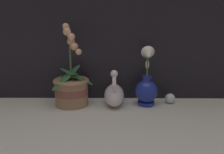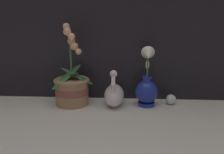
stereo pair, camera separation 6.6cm
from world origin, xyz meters
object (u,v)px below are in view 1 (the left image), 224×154
at_px(swan_figurine, 114,94).
at_px(glass_sphere, 170,98).
at_px(orchid_potted_plant, 71,87).
at_px(blue_vase, 147,87).

relative_size(swan_figurine, glass_sphere, 4.02).
distance_m(orchid_potted_plant, blue_vase, 0.36).
height_order(swan_figurine, glass_sphere, swan_figurine).
distance_m(swan_figurine, blue_vase, 0.16).
relative_size(orchid_potted_plant, swan_figurine, 1.95).
bearing_deg(blue_vase, glass_sphere, 12.50).
bearing_deg(orchid_potted_plant, swan_figurine, 0.64).
bearing_deg(blue_vase, orchid_potted_plant, -179.98).
xyz_separation_m(orchid_potted_plant, swan_figurine, (0.21, 0.00, -0.03)).
bearing_deg(swan_figurine, glass_sphere, 5.10).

